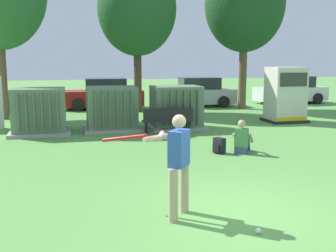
# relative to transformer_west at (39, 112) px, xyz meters

# --- Properties ---
(ground_plane) EXTENTS (96.00, 96.00, 0.00)m
(ground_plane) POSITION_rel_transformer_west_xyz_m (3.78, -8.90, -0.79)
(ground_plane) COLOR #5B9947
(transformer_west) EXTENTS (2.10, 1.70, 1.62)m
(transformer_west) POSITION_rel_transformer_west_xyz_m (0.00, 0.00, 0.00)
(transformer_west) COLOR #9E9B93
(transformer_west) RESTS_ON ground
(transformer_mid_west) EXTENTS (2.10, 1.70, 1.62)m
(transformer_mid_west) POSITION_rel_transformer_west_xyz_m (2.56, 0.22, 0.00)
(transformer_mid_west) COLOR #9E9B93
(transformer_mid_west) RESTS_ON ground
(transformer_mid_east) EXTENTS (2.10, 1.70, 1.62)m
(transformer_mid_east) POSITION_rel_transformer_west_xyz_m (4.99, 0.02, 0.00)
(transformer_mid_east) COLOR #9E9B93
(transformer_mid_east) RESTS_ON ground
(generator_enclosure) EXTENTS (1.60, 1.40, 2.30)m
(generator_enclosure) POSITION_rel_transformer_west_xyz_m (9.90, 0.60, 0.35)
(generator_enclosure) COLOR #262626
(generator_enclosure) RESTS_ON ground
(park_bench) EXTENTS (1.80, 0.41, 0.92)m
(park_bench) POSITION_rel_transformer_west_xyz_m (4.43, -0.97, -0.25)
(park_bench) COLOR black
(park_bench) RESTS_ON ground
(batter) EXTENTS (1.41, 1.20, 1.74)m
(batter) POSITION_rel_transformer_west_xyz_m (2.69, -8.72, 0.19)
(batter) COLOR tan
(batter) RESTS_ON ground
(sports_ball) EXTENTS (0.09, 0.09, 0.09)m
(sports_ball) POSITION_rel_transformer_west_xyz_m (3.73, -9.71, -0.74)
(sports_ball) COLOR white
(sports_ball) RESTS_ON ground
(seated_spectator) EXTENTS (0.69, 0.78, 0.96)m
(seated_spectator) POSITION_rel_transformer_west_xyz_m (5.73, -4.51, -0.41)
(seated_spectator) COLOR #384C75
(seated_spectator) RESTS_ON ground
(backpack) EXTENTS (0.35, 0.38, 0.44)m
(backpack) POSITION_rel_transformer_west_xyz_m (5.08, -4.41, -0.57)
(backpack) COLOR black
(backpack) RESTS_ON ground
(tree_center_left) EXTENTS (3.83, 3.83, 7.32)m
(tree_center_left) POSITION_rel_transformer_west_xyz_m (4.42, 5.35, 4.24)
(tree_center_left) COLOR #4C3828
(tree_center_left) RESTS_ON ground
(tree_center_right) EXTENTS (4.12, 4.12, 7.87)m
(tree_center_right) POSITION_rel_transformer_west_xyz_m (10.02, 5.31, 4.61)
(tree_center_right) COLOR brown
(tree_center_right) RESTS_ON ground
(parked_car_left_of_center) EXTENTS (4.26, 2.05, 1.62)m
(parked_car_left_of_center) POSITION_rel_transformer_west_xyz_m (2.87, 7.08, -0.04)
(parked_car_left_of_center) COLOR maroon
(parked_car_left_of_center) RESTS_ON ground
(parked_car_right_of_center) EXTENTS (4.28, 2.08, 1.62)m
(parked_car_right_of_center) POSITION_rel_transformer_west_xyz_m (8.05, 6.98, -0.04)
(parked_car_right_of_center) COLOR #B2B2B7
(parked_car_right_of_center) RESTS_ON ground
(parked_car_rightmost) EXTENTS (4.35, 2.24, 1.62)m
(parked_car_rightmost) POSITION_rel_transformer_west_xyz_m (14.01, 7.22, -0.04)
(parked_car_rightmost) COLOR silver
(parked_car_rightmost) RESTS_ON ground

